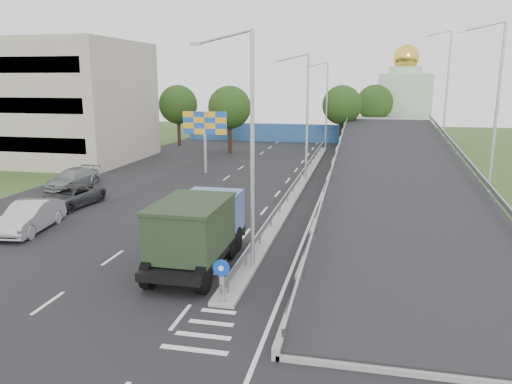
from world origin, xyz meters
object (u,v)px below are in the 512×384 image
(billboard, at_px, (205,126))
(sign_bollard, at_px, (222,281))
(lamp_post_far, at_px, (325,100))
(parked_car_c, at_px, (70,197))
(dump_truck, at_px, (198,228))
(parked_car_d, at_px, (73,178))
(lamp_post_mid, at_px, (305,111))
(church, at_px, (403,101))
(lamp_post_near, at_px, (248,140))
(parked_car_b, at_px, (30,217))

(billboard, bearing_deg, sign_bollard, -70.79)
(lamp_post_far, relative_size, parked_car_c, 1.96)
(lamp_post_far, distance_m, dump_truck, 40.26)
(dump_truck, bearing_deg, parked_car_d, 137.38)
(sign_bollard, height_order, billboard, billboard)
(lamp_post_mid, relative_size, parked_car_c, 1.96)
(lamp_post_far, bearing_deg, dump_truck, -93.31)
(billboard, xyz_separation_m, dump_truck, (6.80, -21.99, -2.41))
(church, bearing_deg, sign_bollard, -99.81)
(lamp_post_near, height_order, lamp_post_mid, same)
(lamp_post_far, height_order, dump_truck, lamp_post_far)
(church, bearing_deg, parked_car_c, -117.58)
(lamp_post_far, relative_size, church, 0.73)
(lamp_post_mid, bearing_deg, lamp_post_near, -90.00)
(lamp_post_far, bearing_deg, church, 54.76)
(sign_bollard, xyz_separation_m, dump_truck, (-2.20, 3.84, 0.74))
(lamp_post_far, bearing_deg, sign_bollard, -90.14)
(dump_truck, height_order, parked_car_c, dump_truck)
(lamp_post_mid, relative_size, lamp_post_far, 1.00)
(church, distance_m, billboard, 37.23)
(billboard, bearing_deg, lamp_post_near, -67.51)
(sign_bollard, relative_size, lamp_post_mid, 0.17)
(church, height_order, dump_truck, church)
(sign_bollard, bearing_deg, parked_car_d, 134.26)
(church, height_order, billboard, church)
(lamp_post_mid, bearing_deg, parked_car_d, -160.32)
(church, height_order, parked_car_d, church)
(lamp_post_near, xyz_separation_m, parked_car_d, (-17.30, 13.81, -5.08))
(lamp_post_near, relative_size, lamp_post_far, 1.00)
(billboard, xyz_separation_m, parked_car_c, (-4.91, -13.76, -3.47))
(billboard, bearing_deg, church, 59.30)
(dump_truck, bearing_deg, lamp_post_near, -0.24)
(sign_bollard, height_order, dump_truck, dump_truck)
(parked_car_d, bearing_deg, dump_truck, -36.83)
(sign_bollard, xyz_separation_m, church, (10.00, 57.83, 4.28))
(lamp_post_near, xyz_separation_m, billboard, (-9.11, 22.00, -1.62))
(parked_car_d, bearing_deg, lamp_post_far, 62.36)
(billboard, bearing_deg, parked_car_b, -101.99)
(lamp_post_mid, distance_m, billboard, 9.47)
(lamp_post_mid, xyz_separation_m, lamp_post_far, (0.00, 20.00, 0.00))
(church, xyz_separation_m, parked_car_d, (-27.19, -40.19, -4.58))
(parked_car_c, bearing_deg, dump_truck, -28.56)
(sign_bollard, distance_m, parked_car_d, 24.63)
(lamp_post_near, distance_m, parked_car_b, 14.37)
(parked_car_b, relative_size, parked_car_c, 1.00)
(church, xyz_separation_m, billboard, (-19.00, -32.00, -1.12))
(dump_truck, bearing_deg, church, 77.28)
(sign_bollard, relative_size, parked_car_c, 0.32)
(church, xyz_separation_m, dump_truck, (-12.20, -53.99, -3.53))
(parked_car_b, bearing_deg, parked_car_d, 103.57)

